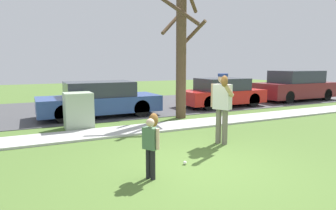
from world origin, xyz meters
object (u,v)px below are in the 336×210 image
(person_child, at_px, (151,138))
(parked_suv_maroon, at_px, (296,86))
(parked_wagon_blue, at_px, (100,99))
(parked_hatchback_red, at_px, (222,93))
(utility_cabinet, at_px, (78,111))
(street_tree_near, at_px, (181,49))
(baseball, at_px, (185,163))
(person_adult, at_px, (222,101))

(person_child, xyz_separation_m, parked_suv_maroon, (11.45, 6.70, 0.07))
(parked_wagon_blue, distance_m, parked_hatchback_red, 5.79)
(person_child, distance_m, parked_hatchback_red, 9.11)
(utility_cabinet, xyz_separation_m, street_tree_near, (3.75, 0.21, 1.97))
(baseball, bearing_deg, parked_wagon_blue, 92.84)
(person_child, distance_m, baseball, 1.13)
(baseball, relative_size, parked_hatchback_red, 0.02)
(baseball, distance_m, parked_wagon_blue, 6.18)
(parked_wagon_blue, bearing_deg, utility_cabinet, -120.58)
(utility_cabinet, bearing_deg, baseball, -72.40)
(person_adult, relative_size, parked_wagon_blue, 0.39)
(baseball, bearing_deg, street_tree_near, 62.43)
(person_adult, xyz_separation_m, parked_wagon_blue, (-1.87, 5.22, -0.44))
(utility_cabinet, xyz_separation_m, parked_hatchback_red, (6.86, 1.91, 0.09))
(street_tree_near, relative_size, parked_hatchback_red, 1.18)
(person_child, xyz_separation_m, baseball, (0.85, 0.30, -0.68))
(person_adult, relative_size, utility_cabinet, 1.57)
(person_child, distance_m, parked_suv_maroon, 13.26)
(utility_cabinet, height_order, street_tree_near, street_tree_near)
(baseball, relative_size, parked_suv_maroon, 0.02)
(person_adult, distance_m, parked_hatchback_red, 6.62)
(person_adult, xyz_separation_m, baseball, (-1.57, -0.93, -1.07))
(person_child, xyz_separation_m, street_tree_near, (3.22, 4.85, 1.81))
(person_adult, bearing_deg, street_tree_near, -130.56)
(baseball, xyz_separation_m, parked_suv_maroon, (10.59, 6.40, 0.75))
(baseball, relative_size, utility_cabinet, 0.07)
(person_adult, distance_m, parked_wagon_blue, 5.56)
(person_child, bearing_deg, parked_wagon_blue, 57.14)
(person_adult, xyz_separation_m, parked_suv_maroon, (9.03, 5.47, -0.31))
(person_child, height_order, baseball, person_child)
(person_child, xyz_separation_m, parked_hatchback_red, (6.34, 6.54, -0.06))
(baseball, xyz_separation_m, parked_hatchback_red, (5.49, 6.24, 0.62))
(baseball, xyz_separation_m, parked_wagon_blue, (-0.31, 6.14, 0.62))
(utility_cabinet, relative_size, parked_wagon_blue, 0.25)
(person_child, xyz_separation_m, utility_cabinet, (-0.52, 4.64, -0.15))
(person_adult, relative_size, parked_hatchback_red, 0.44)
(utility_cabinet, distance_m, street_tree_near, 4.24)
(utility_cabinet, xyz_separation_m, parked_suv_maroon, (11.97, 2.06, 0.23))
(parked_hatchback_red, relative_size, parked_suv_maroon, 0.85)
(parked_hatchback_red, bearing_deg, person_child, -134.09)
(person_adult, relative_size, parked_suv_maroon, 0.38)
(person_adult, height_order, parked_hatchback_red, person_adult)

